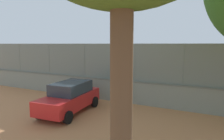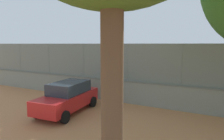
{
  "view_description": "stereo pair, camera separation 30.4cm",
  "coord_description": "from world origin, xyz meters",
  "px_view_note": "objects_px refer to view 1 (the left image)",
  "views": [
    {
      "loc": [
        -7.73,
        25.46,
        3.76
      ],
      "look_at": [
        0.4,
        8.86,
        1.38
      ],
      "focal_mm": 32.59,
      "sensor_mm": 36.0,
      "label": 1
    },
    {
      "loc": [
        -8.0,
        25.32,
        3.76
      ],
      "look_at": [
        0.4,
        8.86,
        1.38
      ],
      "focal_mm": 32.59,
      "sensor_mm": 36.0,
      "label": 2
    }
  ],
  "objects_px": {
    "player_baseline_waiting": "(146,75)",
    "parked_car_red": "(70,97)",
    "sports_ball": "(145,74)",
    "player_near_wall_returning": "(95,68)"
  },
  "relations": [
    {
      "from": "player_baseline_waiting",
      "to": "player_near_wall_returning",
      "type": "relative_size",
      "value": 1.14
    },
    {
      "from": "sports_ball",
      "to": "parked_car_red",
      "type": "bearing_deg",
      "value": 71.38
    },
    {
      "from": "player_baseline_waiting",
      "to": "sports_ball",
      "type": "bearing_deg",
      "value": 104.72
    },
    {
      "from": "parked_car_red",
      "to": "sports_ball",
      "type": "bearing_deg",
      "value": -108.62
    },
    {
      "from": "sports_ball",
      "to": "parked_car_red",
      "type": "xyz_separation_m",
      "value": [
        2.25,
        6.69,
        -0.5
      ]
    },
    {
      "from": "sports_ball",
      "to": "parked_car_red",
      "type": "relative_size",
      "value": 0.05
    },
    {
      "from": "player_baseline_waiting",
      "to": "player_near_wall_returning",
      "type": "distance_m",
      "value": 8.53
    },
    {
      "from": "player_baseline_waiting",
      "to": "parked_car_red",
      "type": "relative_size",
      "value": 0.41
    },
    {
      "from": "player_baseline_waiting",
      "to": "sports_ball",
      "type": "distance_m",
      "value": 2.0
    },
    {
      "from": "player_near_wall_returning",
      "to": "sports_ball",
      "type": "height_order",
      "value": "player_near_wall_returning"
    }
  ]
}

